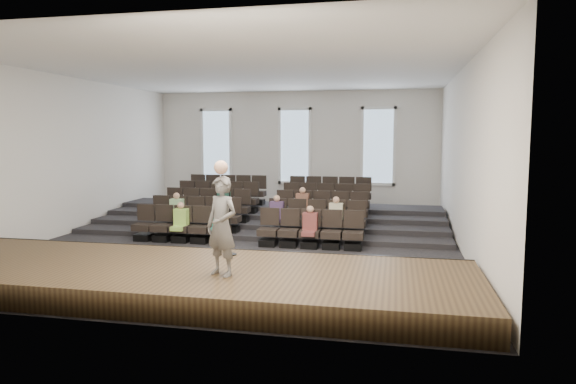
# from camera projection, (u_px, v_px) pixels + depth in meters

# --- Properties ---
(ground) EXTENTS (14.00, 14.00, 0.00)m
(ground) POSITION_uv_depth(u_px,v_px,m) (250.00, 241.00, 15.30)
(ground) COLOR black
(ground) RESTS_ON ground
(ceiling) EXTENTS (12.00, 14.00, 0.02)m
(ceiling) POSITION_uv_depth(u_px,v_px,m) (248.00, 70.00, 14.77)
(ceiling) COLOR white
(ceiling) RESTS_ON ground
(wall_back) EXTENTS (12.00, 0.04, 5.00)m
(wall_back) POSITION_uv_depth(u_px,v_px,m) (295.00, 151.00, 21.86)
(wall_back) COLOR silver
(wall_back) RESTS_ON ground
(wall_front) EXTENTS (12.00, 0.04, 5.00)m
(wall_front) POSITION_uv_depth(u_px,v_px,m) (126.00, 174.00, 8.21)
(wall_front) COLOR silver
(wall_front) RESTS_ON ground
(wall_left) EXTENTS (0.04, 14.00, 5.00)m
(wall_left) POSITION_uv_depth(u_px,v_px,m) (66.00, 156.00, 16.27)
(wall_left) COLOR silver
(wall_left) RESTS_ON ground
(wall_right) EXTENTS (0.04, 14.00, 5.00)m
(wall_right) POSITION_uv_depth(u_px,v_px,m) (464.00, 159.00, 13.80)
(wall_right) COLOR silver
(wall_right) RESTS_ON ground
(stage) EXTENTS (11.80, 3.60, 0.50)m
(stage) POSITION_uv_depth(u_px,v_px,m) (179.00, 279.00, 10.31)
(stage) COLOR #4D3A21
(stage) RESTS_ON ground
(stage_lip) EXTENTS (11.80, 0.06, 0.52)m
(stage_lip) POSITION_uv_depth(u_px,v_px,m) (210.00, 258.00, 12.04)
(stage_lip) COLOR black
(stage_lip) RESTS_ON ground
(risers) EXTENTS (11.80, 4.80, 0.60)m
(risers) POSITION_uv_depth(u_px,v_px,m) (274.00, 218.00, 18.37)
(risers) COLOR black
(risers) RESTS_ON ground
(seating_rows) EXTENTS (6.80, 4.70, 1.67)m
(seating_rows) POSITION_uv_depth(u_px,v_px,m) (263.00, 211.00, 16.73)
(seating_rows) COLOR black
(seating_rows) RESTS_ON ground
(windows) EXTENTS (8.44, 0.10, 3.24)m
(windows) POSITION_uv_depth(u_px,v_px,m) (295.00, 146.00, 21.78)
(windows) COLOR white
(windows) RESTS_ON wall_back
(audience) EXTENTS (5.45, 2.64, 1.10)m
(audience) POSITION_uv_depth(u_px,v_px,m) (252.00, 212.00, 15.53)
(audience) COLOR #9CD153
(audience) RESTS_ON seating_rows
(speaker) EXTENTS (0.80, 0.68, 1.87)m
(speaker) POSITION_uv_depth(u_px,v_px,m) (222.00, 226.00, 9.56)
(speaker) COLOR #5E5C59
(speaker) RESTS_ON stage
(mic_stand) EXTENTS (0.28, 0.28, 1.70)m
(mic_stand) POSITION_uv_depth(u_px,v_px,m) (230.00, 232.00, 11.25)
(mic_stand) COLOR black
(mic_stand) RESTS_ON stage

